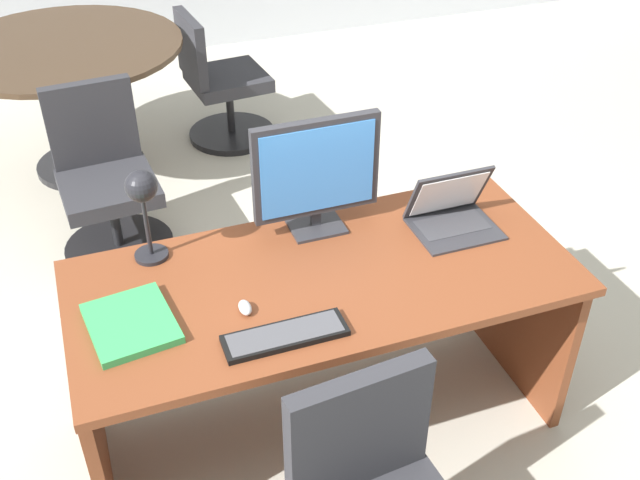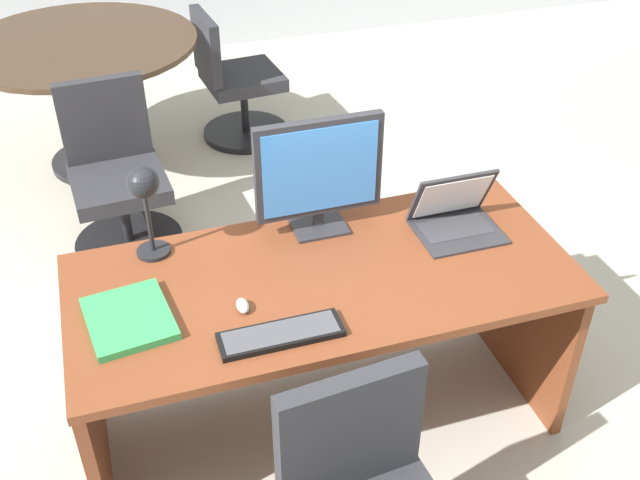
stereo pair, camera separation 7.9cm
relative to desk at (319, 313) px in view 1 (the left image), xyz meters
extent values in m
plane|color=#B7B2A3|center=(0.00, 1.45, -0.53)|extent=(12.00, 12.00, 0.00)
cube|color=brown|center=(0.00, -0.05, 0.20)|extent=(1.75, 0.79, 0.03)
cube|color=brown|center=(-0.85, -0.05, -0.17)|extent=(0.04, 0.70, 0.71)
cube|color=brown|center=(0.85, -0.05, -0.17)|extent=(0.04, 0.70, 0.71)
cube|color=brown|center=(0.00, 0.24, -0.14)|extent=(1.54, 0.02, 0.50)
cube|color=#2D2D33|center=(0.07, 0.22, 0.22)|extent=(0.20, 0.16, 0.01)
cube|color=#2D2D33|center=(0.07, 0.23, 0.26)|extent=(0.04, 0.02, 0.06)
cube|color=#2D2D33|center=(0.07, 0.22, 0.48)|extent=(0.47, 0.04, 0.37)
cube|color=#3F8CEA|center=(0.07, 0.20, 0.48)|extent=(0.42, 0.00, 0.33)
cube|color=#2D2D33|center=(0.55, 0.04, 0.22)|extent=(0.31, 0.25, 0.01)
cube|color=#38383D|center=(0.55, 0.05, 0.23)|extent=(0.26, 0.14, 0.00)
cube|color=#2D2D33|center=(0.55, 0.11, 0.34)|extent=(0.31, 0.11, 0.22)
cube|color=white|center=(0.55, 0.10, 0.33)|extent=(0.27, 0.09, 0.18)
cube|color=black|center=(-0.22, -0.31, 0.23)|extent=(0.39, 0.12, 0.02)
cube|color=#47474C|center=(-0.22, -0.31, 0.24)|extent=(0.36, 0.10, 0.00)
ellipsoid|color=#B7BABF|center=(-0.31, -0.15, 0.23)|extent=(0.04, 0.07, 0.03)
cylinder|color=black|center=(-0.54, 0.25, 0.23)|extent=(0.12, 0.12, 0.01)
cylinder|color=black|center=(-0.54, 0.25, 0.36)|extent=(0.02, 0.02, 0.26)
sphere|color=black|center=(-0.54, 0.22, 0.53)|extent=(0.11, 0.11, 0.11)
cube|color=green|center=(-0.66, -0.09, 0.23)|extent=(0.29, 0.33, 0.03)
cube|color=#2D2D33|center=(-0.12, -0.68, 0.15)|extent=(0.44, 0.10, 0.41)
cylinder|color=black|center=(-0.68, 2.35, -0.51)|extent=(0.60, 0.60, 0.04)
cylinder|color=black|center=(-0.68, 2.35, -0.13)|extent=(0.08, 0.08, 0.72)
cylinder|color=#3F2D1E|center=(-0.68, 2.35, 0.25)|extent=(1.33, 1.33, 0.03)
cylinder|color=black|center=(-0.61, 1.40, -0.51)|extent=(0.56, 0.56, 0.04)
cylinder|color=black|center=(-0.61, 1.40, -0.34)|extent=(0.05, 0.05, 0.30)
cube|color=#2D2D33|center=(-0.61, 1.40, -0.15)|extent=(0.49, 0.49, 0.08)
cube|color=#2D2D33|center=(-0.63, 1.62, 0.11)|extent=(0.44, 0.09, 0.44)
cylinder|color=black|center=(0.26, 2.43, -0.51)|extent=(0.56, 0.56, 0.04)
cylinder|color=black|center=(0.26, 2.43, -0.33)|extent=(0.05, 0.05, 0.32)
cube|color=#2D2D33|center=(0.26, 2.43, -0.12)|extent=(0.50, 0.50, 0.08)
cube|color=#2D2D33|center=(0.05, 2.41, 0.11)|extent=(0.10, 0.44, 0.39)
camera|label=1|loc=(-0.71, -1.97, 1.83)|focal=42.31mm
camera|label=2|loc=(-0.63, -1.99, 1.83)|focal=42.31mm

